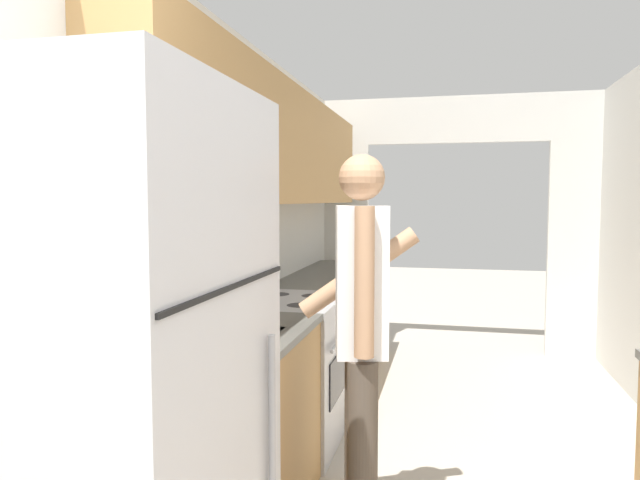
# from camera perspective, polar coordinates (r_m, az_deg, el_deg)

# --- Properties ---
(wall_left) EXTENTS (0.38, 7.46, 2.50)m
(wall_left) POSITION_cam_1_polar(r_m,az_deg,el_deg) (3.28, -8.71, 4.36)
(wall_left) COLOR silver
(wall_left) RESTS_ON ground_plane
(wall_far_with_doorway) EXTENTS (3.02, 0.06, 2.50)m
(wall_far_with_doorway) POSITION_cam_1_polar(r_m,az_deg,el_deg) (5.75, 13.38, 3.43)
(wall_far_with_doorway) COLOR silver
(wall_far_with_doorway) RESTS_ON ground_plane
(counter_left) EXTENTS (0.62, 3.85, 0.89)m
(counter_left) POSITION_cam_1_polar(r_m,az_deg,el_deg) (3.97, -1.65, -11.29)
(counter_left) COLOR #B2844C
(counter_left) RESTS_ON ground_plane
(refrigerator) EXTENTS (0.78, 0.78, 1.79)m
(refrigerator) POSITION_cam_1_polar(r_m,az_deg,el_deg) (1.68, -21.04, -17.23)
(refrigerator) COLOR #B7B7BC
(refrigerator) RESTS_ON ground_plane
(range_oven) EXTENTS (0.66, 0.75, 1.03)m
(range_oven) POSITION_cam_1_polar(r_m,az_deg,el_deg) (3.58, -3.21, -12.90)
(range_oven) COLOR #B7B7BC
(range_oven) RESTS_ON ground_plane
(person) EXTENTS (0.54, 0.43, 1.69)m
(person) POSITION_cam_1_polar(r_m,az_deg,el_deg) (2.45, 4.13, -9.88)
(person) COLOR #4C4238
(person) RESTS_ON ground_plane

